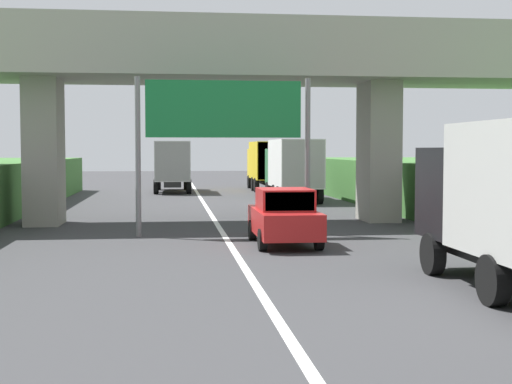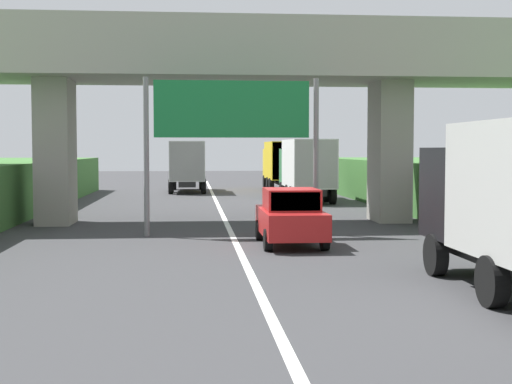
% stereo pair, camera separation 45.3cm
% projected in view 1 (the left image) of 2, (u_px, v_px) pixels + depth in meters
% --- Properties ---
extents(lane_centre_stripe, '(0.20, 88.23, 0.01)m').
position_uv_depth(lane_centre_stripe, '(228.00, 241.00, 22.95)').
color(lane_centre_stripe, white).
rests_on(lane_centre_stripe, ground).
extents(overpass_bridge, '(40.00, 4.80, 7.80)m').
position_uv_depth(overpass_bridge, '(216.00, 73.00, 28.58)').
color(overpass_bridge, '#9E998E').
rests_on(overpass_bridge, ground).
extents(overhead_highway_sign, '(5.88, 0.18, 5.30)m').
position_uv_depth(overhead_highway_sign, '(224.00, 119.00, 24.34)').
color(overhead_highway_sign, slate).
rests_on(overhead_highway_sign, ground).
extents(truck_green, '(2.44, 7.30, 3.44)m').
position_uv_depth(truck_green, '(293.00, 167.00, 40.77)').
color(truck_green, black).
rests_on(truck_green, ground).
extents(truck_silver, '(2.44, 7.30, 3.44)m').
position_uv_depth(truck_silver, '(172.00, 164.00, 49.51)').
color(truck_silver, black).
rests_on(truck_silver, ground).
extents(truck_yellow, '(2.44, 7.30, 3.44)m').
position_uv_depth(truck_yellow, '(268.00, 163.00, 51.80)').
color(truck_yellow, black).
rests_on(truck_yellow, ground).
extents(car_red, '(1.86, 4.10, 1.72)m').
position_uv_depth(car_red, '(284.00, 217.00, 22.04)').
color(car_red, red).
rests_on(car_red, ground).
extents(construction_barrel_3, '(0.57, 0.57, 0.90)m').
position_uv_depth(construction_barrel_3, '(458.00, 233.00, 21.27)').
color(construction_barrel_3, orange).
rests_on(construction_barrel_3, ground).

